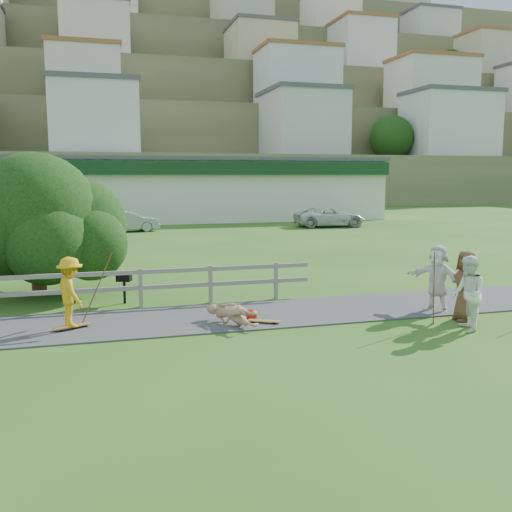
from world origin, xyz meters
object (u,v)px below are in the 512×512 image
Objects in this scene: skater_fallen at (232,314)px; spectator_a at (468,294)px; spectator_d at (437,279)px; tree at (37,245)px; skater_rider at (71,296)px; car_silver at (126,221)px; bbq at (124,289)px; car_white at (330,217)px; spectator_c at (466,286)px.

spectator_a reaches higher than skater_fallen.
tree is at bearing -139.61° from spectator_d.
spectator_d reaches higher than skater_rider.
spectator_a is 27.51m from car_silver.
spectator_d is 2.12× the size of bbq.
skater_fallen is (3.80, -0.62, -0.55)m from skater_rider.
skater_rider is 0.93× the size of spectator_a.
bbq is (2.49, -1.87, -1.13)m from tree.
car_white is (16.81, 23.88, -0.13)m from skater_rider.
spectator_a is 27.57m from car_white.
skater_rider is 0.41× the size of car_silver.
spectator_c is 1.05m from spectator_d.
spectator_c is at bearing -7.88° from bbq.
spectator_d is at bearing -116.03° from skater_rider.
spectator_a is at bearing -177.04° from car_silver.
skater_fallen is at bearing 172.08° from car_silver.
spectator_d reaches higher than spectator_c.
tree is (-1.12, 4.50, 0.72)m from skater_rider.
spectator_d is 0.44× the size of car_silver.
tree is at bearing -7.68° from skater_rider.
car_silver is 4.77× the size of bbq.
tree is at bearing 158.60° from car_silver.
tree is at bearing 163.12° from bbq.
skater_rider is 1.04× the size of skater_fallen.
car_silver is (2.52, 24.12, -0.16)m from skater_rider.
tree is (-10.22, 7.09, 0.65)m from spectator_a.
skater_rider is at bearing 163.16° from car_silver.
skater_fallen is 0.89× the size of spectator_a.
tree reaches higher than skater_rider.
skater_fallen is at bearing -33.09° from bbq.
car_white is (7.32, 24.60, -0.21)m from spectator_d.
spectator_d is 11.85m from tree.
spectator_d is at bearing -175.19° from car_silver.
skater_rider is at bearing -97.33° from bbq.
bbq is (-8.13, 3.35, -0.49)m from spectator_d.
car_white is (14.29, -0.24, 0.02)m from car_silver.
car_silver is 0.68× the size of tree.
car_silver is (-1.27, 24.74, 0.39)m from skater_fallen.
spectator_a is 0.44× the size of car_silver.
tree reaches higher than car_silver.
spectator_d is 0.30× the size of tree.
spectator_c is (0.53, 0.83, -0.00)m from spectator_a.
skater_fallen is 7.22m from tree.
spectator_d is 0.36× the size of car_white.
spectator_a is 1.91m from spectator_d.
car_silver is at bearing -27.67° from skater_rider.
skater_rider reaches higher than bbq.
spectator_c is 26.84m from car_silver.
spectator_d is (9.50, -0.72, 0.08)m from skater_rider.
spectator_d is at bearing -2.30° from bbq.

